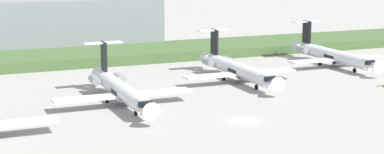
# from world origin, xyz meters

# --- Properties ---
(ground_plane) EXTENTS (500.00, 500.00, 0.00)m
(ground_plane) POSITION_xyz_m (0.00, 30.00, 0.00)
(ground_plane) COLOR #9E9B96
(grass_berm) EXTENTS (320.00, 20.00, 2.18)m
(grass_berm) POSITION_xyz_m (0.00, 60.62, 1.09)
(grass_berm) COLOR #426033
(grass_berm) RESTS_ON ground
(regional_jet_second) EXTENTS (22.81, 31.00, 9.00)m
(regional_jet_second) POSITION_xyz_m (-13.81, 16.85, 2.54)
(regional_jet_second) COLOR silver
(regional_jet_second) RESTS_ON ground
(regional_jet_third) EXTENTS (22.81, 31.00, 9.00)m
(regional_jet_third) POSITION_xyz_m (12.10, 26.15, 2.54)
(regional_jet_third) COLOR silver
(regional_jet_third) RESTS_ON ground
(regional_jet_fourth) EXTENTS (22.81, 31.00, 9.00)m
(regional_jet_fourth) POSITION_xyz_m (38.99, 32.95, 2.54)
(regional_jet_fourth) COLOR silver
(regional_jet_fourth) RESTS_ON ground
(antenna_mast) EXTENTS (4.40, 0.50, 28.05)m
(antenna_mast) POSITION_xyz_m (9.60, 70.12, 11.56)
(antenna_mast) COLOR #B2B2B7
(antenna_mast) RESTS_ON ground
(distant_hangar) EXTENTS (56.05, 27.08, 13.23)m
(distant_hangar) POSITION_xyz_m (-14.97, 82.93, 6.61)
(distant_hangar) COLOR gray
(distant_hangar) RESTS_ON ground
(safety_cone_front_marker) EXTENTS (0.44, 0.44, 0.55)m
(safety_cone_front_marker) POSITION_xyz_m (34.31, 11.61, 0.28)
(safety_cone_front_marker) COLOR orange
(safety_cone_front_marker) RESTS_ON ground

